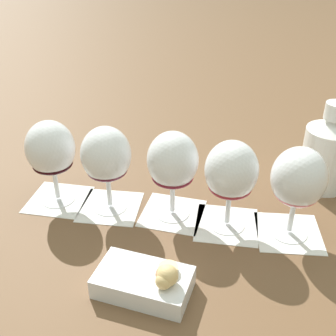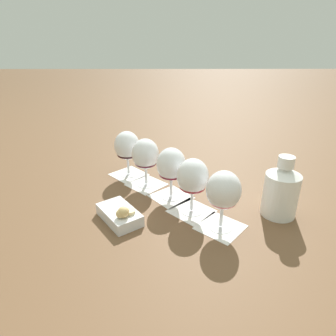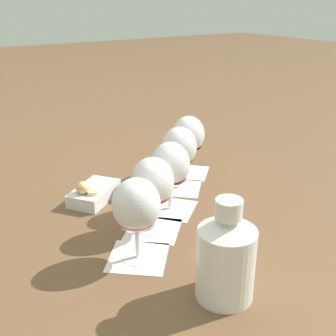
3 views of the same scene
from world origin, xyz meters
name	(u,v)px [view 2 (image 2 of 3)]	position (x,y,z in m)	size (l,w,h in m)	color
ground_plane	(169,197)	(0.00, 0.00, 0.00)	(8.00, 8.00, 0.00)	brown
tasting_card_0	(220,227)	(-0.18, -0.15, 0.00)	(0.17, 0.17, 0.00)	white
tasting_card_1	(191,211)	(-0.09, -0.07, 0.00)	(0.17, 0.17, 0.00)	white
tasting_card_2	(171,197)	(0.00, -0.01, 0.00)	(0.17, 0.17, 0.00)	white
tasting_card_3	(146,184)	(0.09, 0.08, 0.00)	(0.17, 0.17, 0.00)	white
tasting_card_4	(129,174)	(0.18, 0.16, 0.00)	(0.17, 0.17, 0.00)	white
wine_glass_0	(223,193)	(-0.18, -0.15, 0.12)	(0.10, 0.10, 0.18)	white
wine_glass_1	(193,179)	(-0.09, -0.07, 0.12)	(0.10, 0.10, 0.18)	white
wine_glass_2	(171,166)	(0.00, -0.01, 0.12)	(0.10, 0.10, 0.18)	white
wine_glass_3	(145,156)	(0.09, 0.08, 0.12)	(0.10, 0.10, 0.18)	white
wine_glass_4	(127,147)	(0.18, 0.16, 0.12)	(0.10, 0.10, 0.18)	white
ceramic_vase	(281,190)	(-0.11, -0.34, 0.08)	(0.10, 0.10, 0.19)	white
snack_dish	(120,214)	(-0.14, 0.15, 0.02)	(0.17, 0.16, 0.07)	silver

